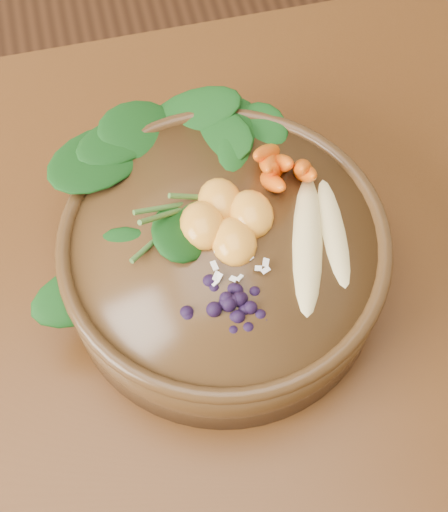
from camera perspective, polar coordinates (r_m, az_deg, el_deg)
The scene contains 7 objects.
stoneware_bowl at distance 0.70m, azimuth 0.00°, elevation -0.39°, with size 0.31×0.31×0.08m, color #452D15.
kale_heap at distance 0.68m, azimuth -3.98°, elevation 7.14°, with size 0.21×0.18×0.05m, color #0E400E, non-canonical shape.
carrot_cluster at distance 0.68m, azimuth 5.00°, elevation 9.25°, with size 0.06×0.06×0.09m, color orange, non-canonical shape.
banana_halves at distance 0.66m, azimuth 7.89°, elevation 2.13°, with size 0.09×0.17×0.03m.
mandarin_cluster at distance 0.66m, azimuth 0.23°, elevation 3.55°, with size 0.09×0.10×0.03m, color orange, non-canonical shape.
blueberry_pile at distance 0.62m, azimuth 0.15°, elevation -2.89°, with size 0.15×0.11×0.04m, color black, non-canonical shape.
coconut_flakes at distance 0.65m, azimuth 0.14°, elevation -0.13°, with size 0.10×0.08×0.01m, color white, non-canonical shape.
Camera 1 is at (0.24, -0.24, 1.41)m, focal length 50.00 mm.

